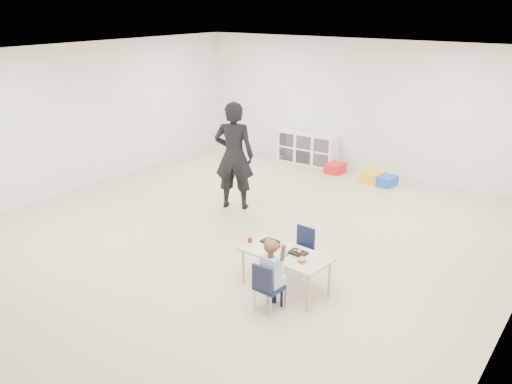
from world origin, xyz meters
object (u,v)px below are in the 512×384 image
Objects in this scene: table at (285,271)px; child at (269,273)px; chair_near at (269,287)px; cubby_shelf at (308,148)px; adult at (234,156)px.

child reaches higher than table.
child is (0.00, 0.00, 0.18)m from chair_near.
cubby_shelf reaches higher than table.
table is 0.63× the size of adult.
adult is at bearing 139.47° from chair_near.
chair_near is 0.33× the size of adult.
cubby_shelf is (-2.79, 5.70, -0.15)m from child.
adult is at bearing 144.86° from table.
chair_near is 0.63× the size of child.
child is 3.54m from adult.
table is 0.53m from chair_near.
table is at bearing 106.40° from chair_near.
child is at bearing -63.92° from cubby_shelf.
chair_near is 0.18m from child.
chair_near is at bearing 0.00° from child.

